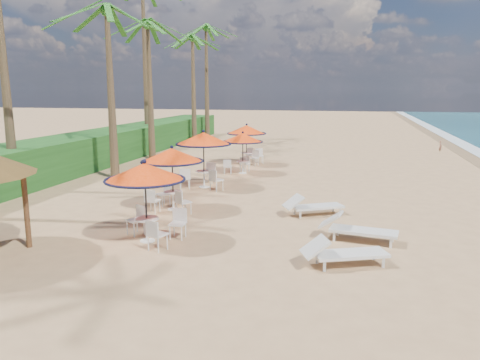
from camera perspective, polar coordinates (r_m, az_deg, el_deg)
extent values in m
plane|color=tan|center=(12.86, 9.06, -8.52)|extent=(160.00, 160.00, 0.00)
cube|color=#194716|center=(27.39, -18.28, 3.44)|extent=(3.00, 40.00, 1.80)
cylinder|color=black|center=(13.40, -11.39, -2.73)|extent=(0.05, 0.05, 2.27)
cone|color=#FF4A16|center=(13.22, -11.54, 1.00)|extent=(2.27, 2.27, 0.49)
torus|color=black|center=(13.26, -11.50, 0.04)|extent=(2.27, 2.27, 0.07)
sphere|color=black|center=(13.18, -11.58, 2.22)|extent=(0.12, 0.12, 0.12)
cylinder|color=silver|center=(13.52, -11.32, -4.64)|extent=(0.69, 0.69, 0.04)
cylinder|color=silver|center=(13.61, -11.26, -5.96)|extent=(0.08, 0.08, 0.69)
cylinder|color=black|center=(16.78, -8.21, 0.09)|extent=(0.05, 0.05, 2.23)
cone|color=#FF4A16|center=(16.64, -8.30, 3.04)|extent=(2.23, 2.23, 0.49)
torus|color=black|center=(16.67, -8.28, 2.28)|extent=(2.23, 2.23, 0.07)
sphere|color=black|center=(16.60, -8.32, 4.00)|extent=(0.12, 0.12, 0.12)
cylinder|color=silver|center=(16.87, -8.17, -1.43)|extent=(0.68, 0.68, 0.04)
cylinder|color=silver|center=(16.94, -8.14, -2.49)|extent=(0.08, 0.08, 0.68)
cylinder|color=black|center=(20.46, -4.43, 2.43)|extent=(0.05, 0.05, 2.43)
cone|color=#FF4A16|center=(20.34, -4.47, 5.08)|extent=(2.43, 2.43, 0.53)
torus|color=black|center=(20.37, -4.46, 4.40)|extent=(2.43, 2.43, 0.07)
sphere|color=black|center=(20.31, -4.49, 5.94)|extent=(0.13, 0.13, 0.13)
cylinder|color=silver|center=(20.54, -4.41, 1.07)|extent=(0.74, 0.74, 0.04)
cylinder|color=silver|center=(20.61, -4.40, 0.11)|extent=(0.08, 0.08, 0.74)
cylinder|color=black|center=(23.87, 0.34, 3.27)|extent=(0.04, 0.04, 2.07)
cone|color=#FF4A16|center=(23.77, 0.34, 5.20)|extent=(2.07, 2.07, 0.45)
torus|color=black|center=(23.80, 0.34, 4.71)|extent=(2.07, 2.07, 0.06)
sphere|color=black|center=(23.75, 0.34, 5.83)|extent=(0.11, 0.11, 0.11)
cylinder|color=silver|center=(23.93, 0.34, 2.27)|extent=(0.63, 0.63, 0.04)
cylinder|color=silver|center=(23.98, 0.33, 1.57)|extent=(0.07, 0.07, 0.63)
cylinder|color=black|center=(26.69, 0.80, 4.30)|extent=(0.05, 0.05, 2.25)
cone|color=#FF4A16|center=(26.60, 0.81, 6.18)|extent=(2.25, 2.25, 0.49)
torus|color=black|center=(26.62, 0.81, 5.70)|extent=(2.25, 2.25, 0.07)
sphere|color=black|center=(26.57, 0.81, 6.79)|extent=(0.12, 0.12, 0.12)
cylinder|color=silver|center=(26.75, 0.80, 3.32)|extent=(0.68, 0.68, 0.04)
cylinder|color=silver|center=(26.79, 0.80, 2.64)|extent=(0.08, 0.08, 0.68)
cube|color=silver|center=(11.92, 13.30, -8.76)|extent=(1.93, 1.31, 0.07)
cube|color=silver|center=(11.53, 9.13, -8.04)|extent=(0.82, 0.85, 0.45)
cube|color=silver|center=(11.98, 13.26, -9.53)|extent=(0.06, 0.06, 0.26)
cube|color=silver|center=(13.80, 14.83, -6.04)|extent=(1.96, 0.96, 0.08)
cube|color=silver|center=(13.86, 11.02, -4.74)|extent=(0.72, 0.77, 0.47)
cube|color=silver|center=(13.85, 14.79, -6.74)|extent=(0.07, 0.07, 0.27)
cube|color=silver|center=(16.32, 9.40, -3.22)|extent=(1.87, 1.43, 0.07)
cube|color=silver|center=(15.92, 6.51, -2.65)|extent=(0.83, 0.86, 0.44)
cube|color=silver|center=(16.36, 9.38, -3.79)|extent=(0.06, 0.06, 0.25)
cylinder|color=brown|center=(13.93, -24.63, -3.02)|extent=(0.15, 0.15, 2.26)
cone|color=brown|center=(21.79, -26.78, 11.43)|extent=(0.44, 0.44, 9.71)
cone|color=brown|center=(23.22, -15.44, 9.73)|extent=(0.44, 0.44, 7.78)
sphere|color=#24601B|center=(23.47, -15.95, 19.24)|extent=(0.56, 0.56, 0.56)
cone|color=brown|center=(29.44, -10.91, 10.33)|extent=(0.44, 0.44, 7.98)
sphere|color=#24601B|center=(29.67, -11.21, 18.05)|extent=(0.56, 0.56, 0.56)
cone|color=brown|center=(33.97, -11.46, 13.06)|extent=(0.44, 0.44, 11.14)
cone|color=brown|center=(37.74, -5.69, 10.69)|extent=(0.44, 0.44, 8.09)
sphere|color=#24601B|center=(37.93, -5.81, 16.81)|extent=(0.56, 0.56, 0.56)
cone|color=brown|center=(40.78, -4.08, 11.54)|extent=(0.44, 0.44, 9.23)
sphere|color=#24601B|center=(41.08, -4.17, 17.99)|extent=(0.56, 0.56, 0.56)
imported|color=#96634C|center=(35.08, 23.24, 3.86)|extent=(0.27, 0.34, 0.82)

